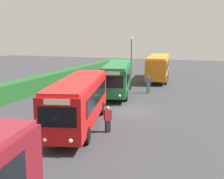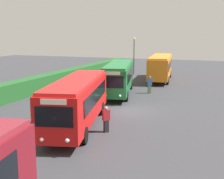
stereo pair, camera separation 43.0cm
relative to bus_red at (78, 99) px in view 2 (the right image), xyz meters
The scene contains 9 objects.
ground_plane 5.79m from the bus_red, 20.06° to the right, with size 103.25×103.25×0.00m, color #38383D.
bus_red is the anchor object (origin of this frame).
bus_green 11.50m from the bus_red, ahead, with size 10.55×4.63×3.23m.
bus_orange 22.43m from the bus_red, ahead, with size 10.71×3.80×3.32m.
person_left 3.80m from the bus_red, 165.59° to the left, with size 0.47×0.41×1.67m.
person_center 2.48m from the bus_red, 101.48° to the right, with size 0.50×0.51×1.68m.
person_right 13.21m from the bus_red, ahead, with size 0.46×0.54×1.85m.
hedge_row 11.06m from the bus_red, 62.14° to the left, with size 63.63×1.56×1.67m, color #215925.
lamppost 27.56m from the bus_red, ahead, with size 0.36×0.36×5.65m.
Camera 2 is at (-22.75, -7.18, 6.18)m, focal length 48.30 mm.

